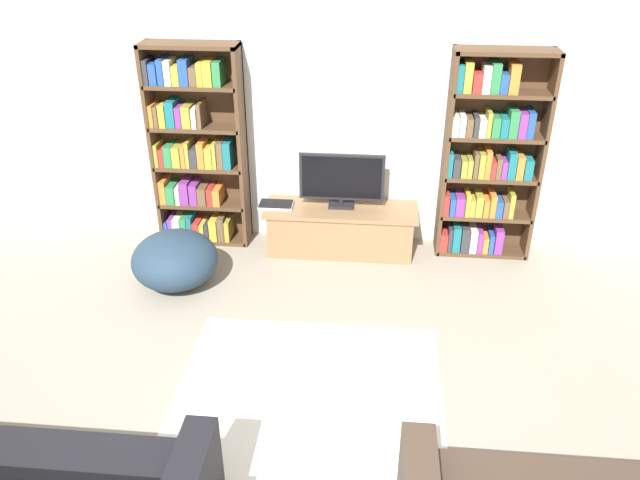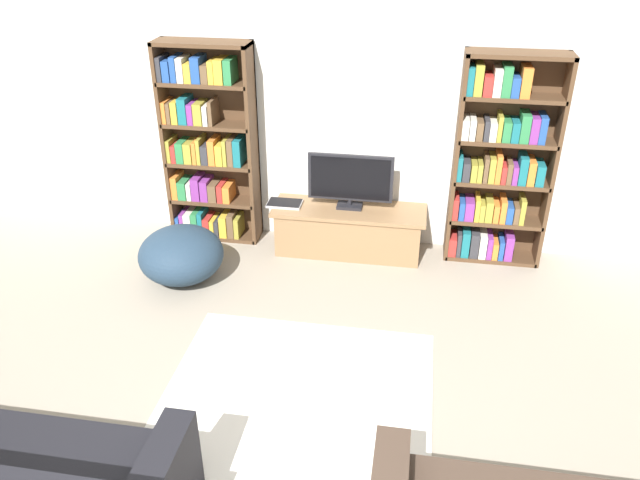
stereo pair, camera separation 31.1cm
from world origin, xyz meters
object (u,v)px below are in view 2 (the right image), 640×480
(television, at_px, (350,180))
(beanbag_ottoman, at_px, (181,255))
(bookshelf_right, at_px, (499,164))
(bookshelf_left, at_px, (208,147))
(tv_stand, at_px, (349,230))
(laptop, at_px, (285,203))

(television, bearing_deg, beanbag_ottoman, -151.12)
(television, bearing_deg, bookshelf_right, 3.96)
(television, relative_size, beanbag_ottoman, 1.05)
(bookshelf_left, bearing_deg, beanbag_ottoman, -91.15)
(beanbag_ottoman, bearing_deg, tv_stand, 27.80)
(laptop, xyz_separation_m, beanbag_ottoman, (-0.80, -0.74, -0.23))
(tv_stand, xyz_separation_m, beanbag_ottoman, (-1.42, -0.75, 0.01))
(bookshelf_right, relative_size, laptop, 5.91)
(tv_stand, height_order, laptop, laptop)
(bookshelf_left, height_order, laptop, bookshelf_left)
(bookshelf_left, distance_m, tv_stand, 1.58)
(tv_stand, xyz_separation_m, television, (-0.00, 0.03, 0.51))
(bookshelf_right, xyz_separation_m, beanbag_ottoman, (-2.75, -0.88, -0.70))
(beanbag_ottoman, bearing_deg, laptop, 42.79)
(bookshelf_right, bearing_deg, tv_stand, -174.57)
(beanbag_ottoman, bearing_deg, bookshelf_left, 88.85)
(television, height_order, beanbag_ottoman, television)
(tv_stand, bearing_deg, bookshelf_right, 5.43)
(beanbag_ottoman, bearing_deg, television, 28.88)
(bookshelf_left, height_order, bookshelf_right, same)
(bookshelf_right, relative_size, tv_stand, 1.33)
(television, distance_m, beanbag_ottoman, 1.70)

